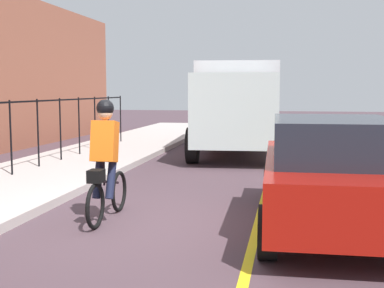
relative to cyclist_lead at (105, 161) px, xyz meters
The scene contains 5 objects.
ground_plane 1.12m from the cyclist_lead, 95.40° to the right, with size 80.00×80.00×0.00m, color #4B373F.
lane_line_centre 2.43m from the cyclist_lead, 91.56° to the right, with size 36.00×0.12×0.01m, color yellow.
cyclist_lead is the anchor object (origin of this frame).
patrol_sedan 3.27m from the cyclist_lead, 86.58° to the right, with size 4.45×2.02×1.58m.
box_truck_background 8.78m from the cyclist_lead, ahead, with size 6.85×2.90×2.78m.
Camera 1 is at (-6.98, -2.03, 1.97)m, focal length 47.20 mm.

